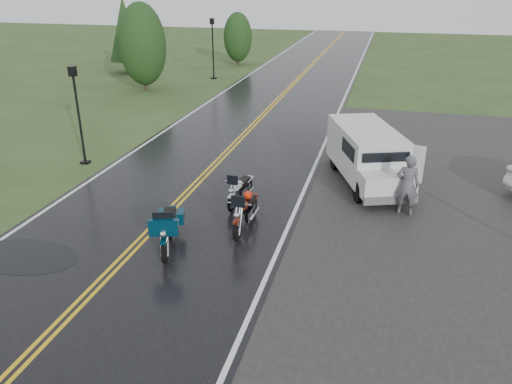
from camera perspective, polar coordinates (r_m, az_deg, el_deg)
ground at (r=14.25m, az=-13.10°, el=-5.66°), size 120.00×120.00×0.00m
road at (r=22.83m, az=-1.73°, el=6.19°), size 8.00×100.00×0.04m
motorcycle_red at (r=13.63m, az=-2.15°, el=-3.38°), size 0.79×2.16×1.28m
motorcycle_teal at (r=12.79m, az=-10.47°, el=-5.50°), size 1.49×2.45×1.36m
motorcycle_silver at (r=15.32m, az=-2.80°, el=-0.49°), size 0.88×2.01×1.15m
van_white at (r=16.24m, az=11.86°, el=2.00°), size 3.55×5.36×1.97m
person_at_van at (r=15.77m, az=16.91°, el=0.68°), size 0.72×0.49×1.91m
lamp_post_near_left at (r=20.30m, az=-19.59°, el=8.18°), size 0.33×0.33×3.81m
lamp_post_far_left at (r=36.63m, az=-4.95°, el=15.99°), size 0.36×0.36×4.18m
tree_left_mid at (r=33.40m, az=-12.76°, el=15.19°), size 2.95×2.95×4.62m
tree_left_far at (r=42.71m, az=-2.09°, el=16.70°), size 2.32×2.32×3.56m
pine_left_far at (r=40.06m, az=-14.67°, el=16.80°), size 2.55×2.55×5.31m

